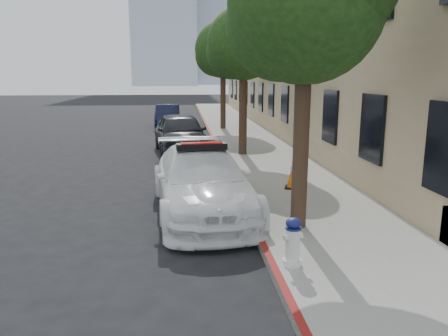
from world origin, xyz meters
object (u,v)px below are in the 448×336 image
at_px(fire_hydrant, 293,242).
at_px(traffic_cone, 293,174).
at_px(police_car, 202,181).
at_px(parked_car_mid, 181,133).
at_px(parked_car_far, 168,116).

xyz_separation_m(fire_hydrant, traffic_cone, (1.17, 4.61, 0.01)).
bearing_deg(police_car, traffic_cone, 24.48).
bearing_deg(fire_hydrant, police_car, 96.73).
distance_m(police_car, traffic_cone, 2.80).
distance_m(police_car, parked_car_mid, 7.76).
relative_size(parked_car_mid, fire_hydrant, 6.07).
height_order(police_car, parked_car_mid, police_car).
distance_m(parked_car_mid, parked_car_far, 9.02).
height_order(parked_car_mid, parked_car_far, parked_car_mid).
distance_m(police_car, fire_hydrant, 3.47).
bearing_deg(fire_hydrant, parked_car_far, 82.79).
bearing_deg(parked_car_mid, traffic_cone, -72.29).
distance_m(parked_car_far, fire_hydrant, 20.11).
bearing_deg(police_car, parked_car_far, 89.17).
distance_m(police_car, parked_car_far, 16.77).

